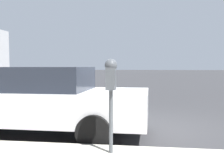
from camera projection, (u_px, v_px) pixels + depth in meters
ground_plane at (143, 126)px, 6.54m from camera, size 220.00×220.00×0.00m
parking_meter at (111, 82)px, 3.95m from camera, size 0.21×0.19×1.44m
car_white at (33, 98)px, 5.76m from camera, size 2.12×4.95×1.48m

